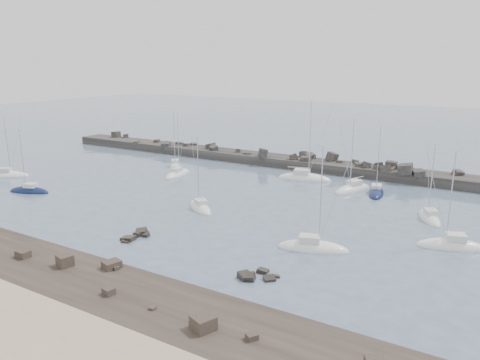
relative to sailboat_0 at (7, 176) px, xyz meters
name	(u,v)px	position (x,y,z in m)	size (l,w,h in m)	color
ground	(206,223)	(47.12, -1.91, -0.15)	(400.00, 400.00, 0.00)	slate
rock_shelf	(73,288)	(47.13, -23.90, -0.13)	(140.00, 12.00, 1.88)	#2D241F
rock_cluster_near	(136,236)	(42.80, -10.76, -0.08)	(2.56, 4.55, 1.26)	black
rock_cluster_far	(256,278)	(60.99, -12.96, -0.12)	(3.93, 3.50, 1.41)	black
breakwater	(285,164)	(40.34, 36.07, 0.17)	(115.00, 7.33, 5.19)	#2B2826
sailboat_0	(7,176)	(0.00, 0.00, 0.00)	(7.76, 6.63, 12.60)	white
sailboat_1	(175,166)	(21.33, 23.53, -0.02)	(6.70, 7.28, 12.03)	white
sailboat_2	(29,192)	(13.27, -4.72, -0.01)	(7.36, 4.38, 11.31)	#101A44
sailboat_3	(178,174)	(26.60, 17.68, -0.01)	(3.48, 8.15, 12.53)	white
sailboat_4	(304,179)	(48.74, 26.95, 0.00)	(10.29, 5.23, 15.60)	white
sailboat_5	(200,208)	(42.82, 2.64, -0.01)	(7.18, 5.98, 11.52)	white
sailboat_6	(353,190)	(58.80, 24.03, 0.01)	(5.48, 8.57, 13.19)	white
sailboat_7	(313,248)	(63.00, -3.25, 0.00)	(8.58, 4.99, 13.08)	white
sailboat_8	(376,193)	(62.70, 24.18, -0.02)	(4.11, 8.01, 12.13)	#101A44
sailboat_9	(451,247)	(76.54, 5.57, 0.00)	(8.08, 4.76, 12.44)	white
sailboat_10	(429,218)	(72.49, 15.05, -0.01)	(5.13, 7.27, 11.31)	white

